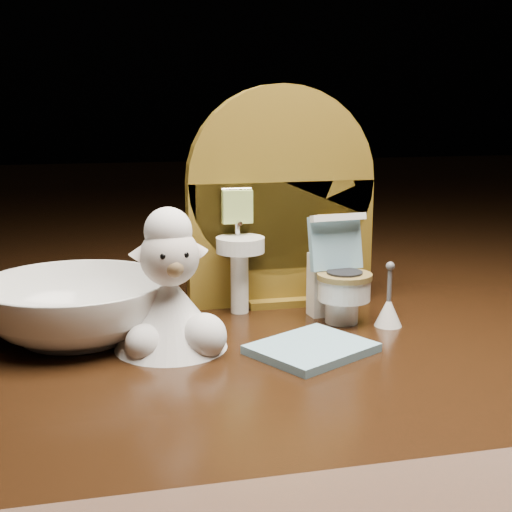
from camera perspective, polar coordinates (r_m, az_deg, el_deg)
The scene contains 6 objects.
backdrop_panel at distance 0.49m, azimuth 1.92°, elevation 3.71°, with size 0.13×0.05×0.15m.
toy_toilet at distance 0.46m, azimuth 6.58°, elevation -2.03°, with size 0.04×0.05×0.07m.
bath_mat at distance 0.41m, azimuth 4.47°, elevation -7.39°, with size 0.06×0.05×0.00m, color #7BABC0.
toilet_brush at distance 0.46m, azimuth 10.55°, elevation -4.20°, with size 0.02×0.02×0.04m.
plush_lamb at distance 0.41m, azimuth -6.80°, elevation -3.51°, with size 0.07×0.07×0.08m.
ceramic_bowl at distance 0.44m, azimuth -14.21°, elevation -4.13°, with size 0.11×0.11×0.04m, color white.
Camera 1 is at (-0.13, -0.40, 0.14)m, focal length 50.00 mm.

